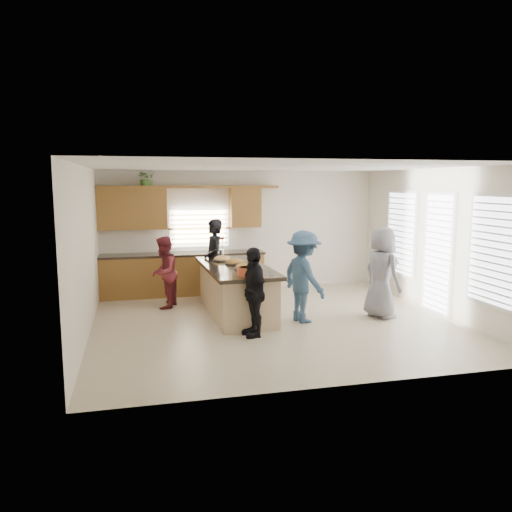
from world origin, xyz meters
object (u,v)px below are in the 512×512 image
object	(u,v)px
woman_left_back	(214,261)
woman_left_mid	(164,272)
salad_bowl	(247,271)
island	(236,291)
woman_right_back	(304,277)
woman_left_front	(254,292)
woman_right_front	(382,273)

from	to	relation	value
woman_left_back	woman_left_mid	xyz separation A→B (m)	(-1.07, -0.30, -0.16)
salad_bowl	woman_left_mid	size ratio (longest dim) A/B	0.23
island	woman_left_mid	bearing A→B (deg)	145.64
woman_left_mid	woman_right_back	xyz separation A→B (m)	(2.41, -1.64, 0.11)
salad_bowl	woman_left_front	world-z (taller)	woman_left_front
woman_left_front	woman_left_mid	bearing A→B (deg)	-155.48
woman_left_front	woman_right_front	distance (m)	2.66
salad_bowl	woman_left_mid	xyz separation A→B (m)	(-1.31, 1.83, -0.30)
woman_left_mid	woman_left_back	bearing A→B (deg)	126.18
woman_left_mid	island	bearing A→B (deg)	77.86
woman_left_back	woman_right_front	xyz separation A→B (m)	(2.86, -1.99, -0.03)
salad_bowl	woman_right_back	distance (m)	1.14
woman_left_back	woman_right_front	world-z (taller)	woman_left_back
salad_bowl	woman_left_back	distance (m)	2.15
woman_left_back	woman_left_front	size ratio (longest dim) A/B	1.19
woman_left_mid	woman_right_front	bearing A→B (deg)	87.38
salad_bowl	woman_left_back	size ratio (longest dim) A/B	0.19
woman_right_back	salad_bowl	bearing A→B (deg)	83.62
salad_bowl	woman_left_front	xyz separation A→B (m)	(0.02, -0.42, -0.28)
woman_left_mid	woman_left_front	size ratio (longest dim) A/B	0.98
woman_left_back	woman_left_mid	distance (m)	1.12
woman_left_back	woman_left_front	distance (m)	2.57
salad_bowl	island	bearing A→B (deg)	89.41
woman_right_back	woman_left_mid	bearing A→B (deg)	39.31
island	salad_bowl	world-z (taller)	salad_bowl
woman_left_mid	salad_bowl	bearing A→B (deg)	56.12
woman_left_back	woman_right_front	size ratio (longest dim) A/B	1.03
salad_bowl	woman_left_front	size ratio (longest dim) A/B	0.22
salad_bowl	woman_right_back	size ratio (longest dim) A/B	0.20
island	woman_left_back	size ratio (longest dim) A/B	1.54
island	woman_left_front	size ratio (longest dim) A/B	1.83
woman_left_front	woman_right_front	size ratio (longest dim) A/B	0.87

